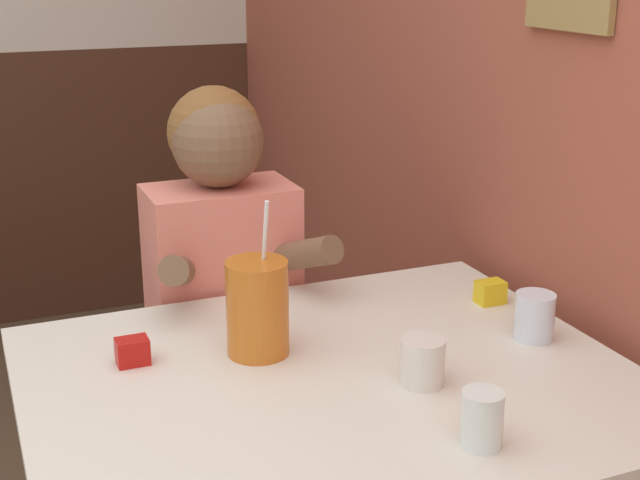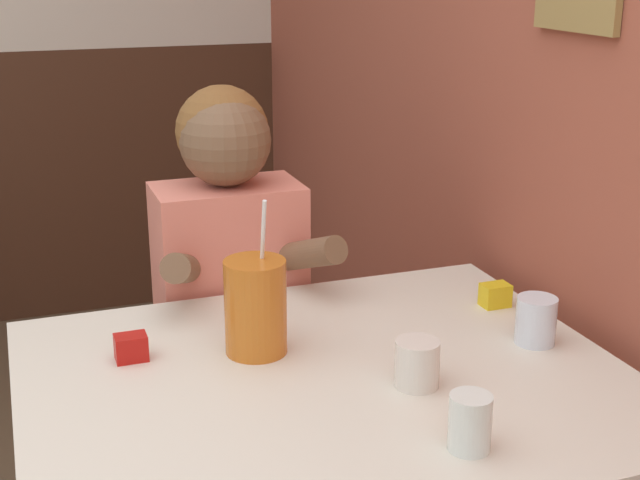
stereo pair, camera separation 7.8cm
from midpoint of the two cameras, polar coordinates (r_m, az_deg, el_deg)
The scene contains 8 objects.
main_table at distance 1.66m, azimuth 1.87°, elevation -10.54°, with size 1.09×0.91×0.74m.
person_seated at distance 2.16m, azimuth -4.69°, elevation -4.85°, with size 0.42×0.41×1.18m.
cocktail_pitcher at distance 1.69m, azimuth -2.82°, elevation -4.29°, with size 0.12×0.12×0.30m.
glass_near_pitcher at distance 1.80m, azimuth 14.87°, elevation -5.01°, with size 0.08×0.08×0.09m.
glass_center at distance 1.42m, azimuth 11.16°, elevation -11.41°, with size 0.07×0.07×0.09m.
glass_far_side at distance 1.60m, azimuth 7.64°, elevation -7.85°, with size 0.08×0.08×0.09m.
condiment_ketchup at distance 1.71m, azimuth -10.72°, elevation -6.79°, with size 0.06×0.04×0.05m.
condiment_mustard at distance 1.97m, azimuth 12.27°, elevation -3.48°, with size 0.06×0.04×0.05m.
Camera 2 is at (0.21, -1.03, 1.47)m, focal length 50.00 mm.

